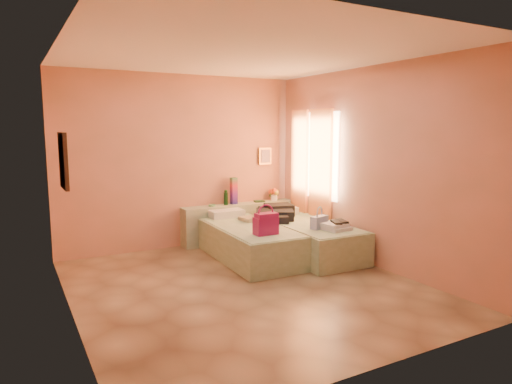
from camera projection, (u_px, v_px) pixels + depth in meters
ground at (246, 286)px, 5.65m from camera, size 4.50×4.50×0.00m
room_walls at (239, 140)px, 6.00m from camera, size 4.02×4.51×2.81m
headboard_ledge at (239, 222)px, 7.90m from camera, size 2.05×0.30×0.65m
bed_left at (249, 242)px, 6.82m from camera, size 0.96×2.03×0.50m
bed_right at (307, 238)px, 7.06m from camera, size 0.96×2.03×0.50m
water_bottle at (226, 198)px, 7.71m from camera, size 0.08×0.08×0.25m
rainbow_box at (234, 191)px, 7.80m from camera, size 0.11×0.11×0.46m
small_dish at (212, 205)px, 7.60m from camera, size 0.16×0.16×0.03m
green_book at (259, 201)px, 8.04m from camera, size 0.20×0.17×0.03m
flower_vase at (274, 193)px, 8.18m from camera, size 0.21×0.21×0.27m
magenta_handbag at (266, 224)px, 6.23m from camera, size 0.32×0.18×0.30m
khaki_garment at (252, 218)px, 7.20m from camera, size 0.38×0.33×0.06m
clothes_pile at (277, 213)px, 7.30m from camera, size 0.84×0.84×0.19m
blue_handbag at (319, 222)px, 6.61m from camera, size 0.31×0.20×0.18m
towel_stack at (337, 227)px, 6.51m from camera, size 0.38×0.34×0.10m
sandal_pair at (340, 222)px, 6.53m from camera, size 0.28×0.32×0.03m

